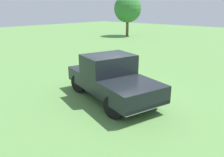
% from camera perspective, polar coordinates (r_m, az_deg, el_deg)
% --- Properties ---
extents(ground_plane, '(80.00, 80.00, 0.00)m').
position_cam_1_polar(ground_plane, '(9.70, 2.14, -4.37)').
color(ground_plane, '#5B8C47').
extents(pickup_truck, '(4.95, 3.14, 1.83)m').
position_cam_1_polar(pickup_truck, '(9.10, -0.39, 0.53)').
color(pickup_truck, black).
rests_on(pickup_truck, ground_plane).
extents(tree_back_right, '(3.56, 3.56, 5.33)m').
position_cam_1_polar(tree_back_right, '(30.44, 4.04, 17.46)').
color(tree_back_right, brown).
rests_on(tree_back_right, ground_plane).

